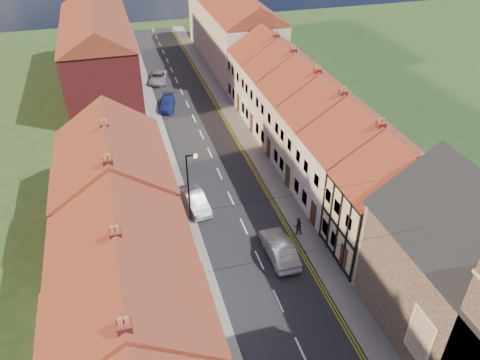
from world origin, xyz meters
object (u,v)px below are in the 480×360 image
(car_mid, at_px, (195,200))
(pedestrian_right, at_px, (298,226))
(car_distant, at_px, (158,78))
(car_mid_b, at_px, (279,248))
(car_far, at_px, (167,104))
(lamppost, at_px, (189,184))

(car_mid, distance_m, pedestrian_right, 8.92)
(car_distant, distance_m, car_mid_b, 36.21)
(car_far, height_order, car_distant, car_distant)
(lamppost, relative_size, car_far, 1.40)
(car_mid, relative_size, car_distant, 0.95)
(lamppost, xyz_separation_m, car_mid, (0.61, 1.54, -2.82))
(lamppost, distance_m, car_mid, 3.27)
(lamppost, xyz_separation_m, car_distant, (1.43, 30.00, -2.90))
(car_far, distance_m, car_mid_b, 27.80)
(lamppost, xyz_separation_m, car_mid_b, (5.31, -6.00, -2.76))
(lamppost, bearing_deg, car_mid_b, -48.48)
(car_mid, height_order, car_far, car_mid)
(car_mid, bearing_deg, pedestrian_right, -47.43)
(car_distant, bearing_deg, lamppost, -80.10)
(car_distant, bearing_deg, pedestrian_right, -67.26)
(car_mid, distance_m, car_far, 19.98)
(car_mid, distance_m, car_mid_b, 8.89)
(car_far, xyz_separation_m, car_distant, (0.10, 8.49, 0.02))
(car_mid, relative_size, car_far, 1.02)
(car_far, xyz_separation_m, car_mid_b, (3.98, -27.51, 0.16))
(pedestrian_right, height_order, car_mid_b, pedestrian_right)
(pedestrian_right, bearing_deg, car_far, -69.09)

